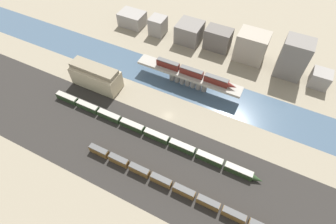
{
  "coord_description": "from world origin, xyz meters",
  "views": [
    {
      "loc": [
        34.45,
        -69.51,
        102.06
      ],
      "look_at": [
        0.0,
        -0.21,
        3.16
      ],
      "focal_mm": 28.0,
      "sensor_mm": 36.0,
      "label": 1
    }
  ],
  "objects_px": {
    "train_yard_near": "(175,187)",
    "warehouse_building": "(96,76)",
    "train_on_bridge": "(194,73)",
    "train_yard_mid": "(147,132)"
  },
  "relations": [
    {
      "from": "warehouse_building",
      "to": "train_yard_near",
      "type": "bearing_deg",
      "value": -28.9
    },
    {
      "from": "train_yard_near",
      "to": "train_yard_mid",
      "type": "height_order",
      "value": "train_yard_near"
    },
    {
      "from": "train_yard_near",
      "to": "warehouse_building",
      "type": "bearing_deg",
      "value": 151.1
    },
    {
      "from": "train_yard_near",
      "to": "warehouse_building",
      "type": "relative_size",
      "value": 3.17
    },
    {
      "from": "train_on_bridge",
      "to": "train_yard_near",
      "type": "height_order",
      "value": "train_on_bridge"
    },
    {
      "from": "train_yard_near",
      "to": "train_yard_mid",
      "type": "bearing_deg",
      "value": 141.38
    },
    {
      "from": "train_yard_near",
      "to": "train_yard_mid",
      "type": "xyz_separation_m",
      "value": [
        -22.64,
        18.08,
        -0.25
      ]
    },
    {
      "from": "train_yard_near",
      "to": "train_yard_mid",
      "type": "distance_m",
      "value": 28.97
    },
    {
      "from": "train_yard_mid",
      "to": "warehouse_building",
      "type": "height_order",
      "value": "warehouse_building"
    },
    {
      "from": "train_yard_near",
      "to": "train_on_bridge",
      "type": "bearing_deg",
      "value": 105.93
    }
  ]
}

